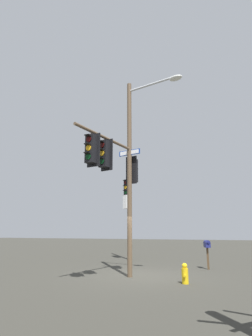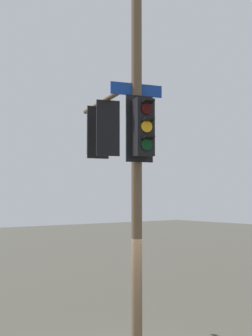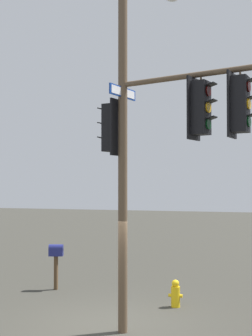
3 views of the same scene
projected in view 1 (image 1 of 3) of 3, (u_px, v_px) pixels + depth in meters
name	position (u px, v px, depth m)	size (l,w,h in m)	color
ground_plane	(141.00, 276.00, 11.40)	(80.00, 80.00, 0.00)	#34332C
main_signal_pole_assembly	(123.00, 158.00, 11.49)	(4.18, 3.81, 8.97)	brown
secondary_pole_assembly	(129.00, 197.00, 17.84)	(0.69, 0.54, 8.05)	brown
fire_hydrant	(185.00, 274.00, 9.78)	(0.38, 0.24, 0.73)	yellow
mailbox	(207.00, 246.00, 13.41)	(0.49, 0.34, 1.41)	#4C3823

